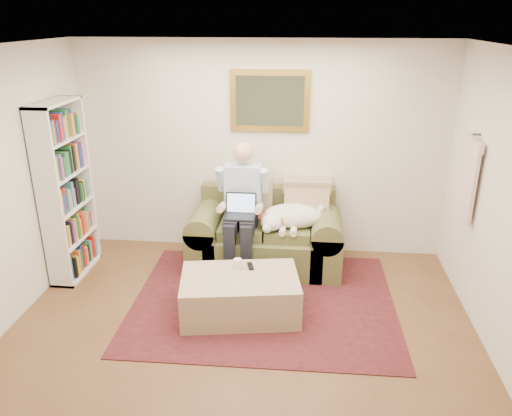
% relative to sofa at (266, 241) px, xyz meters
% --- Properties ---
extents(room_shell, '(4.51, 5.00, 2.61)m').
position_rel_sofa_xyz_m(room_shell, '(-0.11, -1.66, 0.99)').
color(room_shell, brown).
rests_on(room_shell, ground).
extents(rug, '(2.76, 2.23, 0.01)m').
position_rel_sofa_xyz_m(rug, '(0.06, -0.85, -0.30)').
color(rug, '#321414').
rests_on(rug, room_shell).
extents(sofa, '(1.78, 0.91, 1.07)m').
position_rel_sofa_xyz_m(sofa, '(0.00, 0.00, 0.00)').
color(sofa, '#545A2F').
rests_on(sofa, room_shell).
extents(seated_man, '(0.59, 0.84, 1.50)m').
position_rel_sofa_xyz_m(seated_man, '(-0.27, -0.16, 0.44)').
color(seated_man, '#8CAED8').
rests_on(seated_man, sofa).
extents(laptop, '(0.35, 0.27, 0.25)m').
position_rel_sofa_xyz_m(laptop, '(-0.27, -0.23, 0.48)').
color(laptop, black).
rests_on(laptop, seated_man).
extents(sleeping_dog, '(0.73, 0.46, 0.27)m').
position_rel_sofa_xyz_m(sleeping_dog, '(0.32, -0.09, 0.37)').
color(sleeping_dog, white).
rests_on(sleeping_dog, sofa).
extents(ottoman, '(1.26, 0.92, 0.42)m').
position_rel_sofa_xyz_m(ottoman, '(-0.16, -1.10, -0.10)').
color(ottoman, tan).
rests_on(ottoman, room_shell).
extents(coffee_mug, '(0.08, 0.08, 0.10)m').
position_rel_sofa_xyz_m(coffee_mug, '(-0.21, -0.93, 0.16)').
color(coffee_mug, white).
rests_on(coffee_mug, ottoman).
extents(tv_remote, '(0.09, 0.16, 0.02)m').
position_rel_sofa_xyz_m(tv_remote, '(-0.08, -0.89, 0.12)').
color(tv_remote, black).
rests_on(tv_remote, ottoman).
extents(bookshelf, '(0.28, 0.80, 2.00)m').
position_rel_sofa_xyz_m(bookshelf, '(-2.21, -0.42, 0.69)').
color(bookshelf, white).
rests_on(bookshelf, room_shell).
extents(wall_mirror, '(0.94, 0.04, 0.72)m').
position_rel_sofa_xyz_m(wall_mirror, '(0.00, 0.46, 1.59)').
color(wall_mirror, gold).
rests_on(wall_mirror, room_shell).
extents(hanging_shirt, '(0.06, 0.52, 0.90)m').
position_rel_sofa_xyz_m(hanging_shirt, '(2.08, -0.42, 1.04)').
color(hanging_shirt, beige).
rests_on(hanging_shirt, room_shell).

